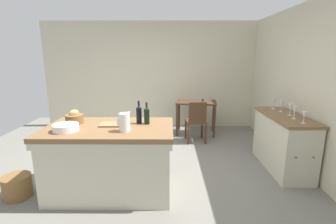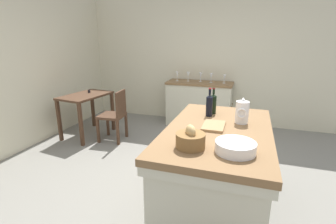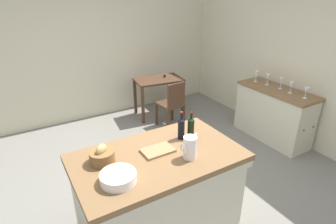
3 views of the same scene
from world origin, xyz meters
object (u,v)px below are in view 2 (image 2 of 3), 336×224
wine_glass_right (188,75)px  wine_bottle_amber (209,105)px  wine_bottle_dark (213,103)px  wine_glass_far_left (224,77)px  side_cabinet (199,104)px  wine_glass_far_right (177,74)px  wine_glass_left (211,76)px  wooden_chair (115,114)px  pitcher (242,112)px  writing_desk (86,101)px  bread_basket (190,139)px  wash_bowl (235,147)px  island_table (216,168)px  cutting_board (214,126)px  wine_glass_middle (201,75)px

wine_glass_right → wine_bottle_amber: bearing=-160.7°
wine_bottle_dark → wine_glass_far_left: size_ratio=1.76×
side_cabinet → wine_glass_far_right: bearing=91.0°
wine_glass_far_left → wine_glass_far_right: (-0.03, 0.93, 0.02)m
wine_glass_left → wine_glass_right: 0.46m
wine_glass_far_left → wooden_chair: bearing=127.4°
pitcher → wine_glass_right: pitcher is taller
wine_bottle_dark → wine_glass_far_left: (2.13, 0.10, -0.02)m
writing_desk → wine_glass_far_left: (1.22, -2.27, 0.36)m
bread_basket → wine_glass_far_left: size_ratio=1.39×
wine_bottle_dark → bread_basket: bearing=178.3°
pitcher → wine_bottle_amber: 0.37m
pitcher → wine_glass_far_right: (2.34, 1.36, -0.00)m
wooden_chair → wine_glass_far_right: 1.55m
bread_basket → writing_desk: bearing=51.2°
pitcher → wine_glass_left: 2.46m
bread_basket → side_cabinet: bearing=10.0°
writing_desk → wine_bottle_dark: bearing=-111.0°
wine_glass_far_left → wine_glass_right: wine_glass_right is taller
pitcher → side_cabinet: bearing=20.8°
bread_basket → wine_glass_far_left: bread_basket is taller
pitcher → wine_glass_far_right: bearing=30.1°
bread_basket → wine_glass_far_right: bearing=18.1°
side_cabinet → wine_glass_far_left: size_ratio=7.80×
side_cabinet → bread_basket: bread_basket is taller
wash_bowl → bread_basket: bearing=93.6°
island_table → wash_bowl: wash_bowl is taller
wooden_chair → wash_bowl: size_ratio=2.89×
pitcher → bread_basket: size_ratio=1.14×
bread_basket → cutting_board: bread_basket is taller
wooden_chair → wine_bottle_dark: size_ratio=2.99×
island_table → wash_bowl: (-0.48, -0.18, 0.46)m
bread_basket → wine_glass_far_left: bearing=1.4°
writing_desk → wash_bowl: wash_bowl is taller
island_table → side_cabinet: island_table is taller
wash_bowl → wine_glass_far_right: size_ratio=1.61×
island_table → wine_glass_middle: 2.78m
side_cabinet → pitcher: 2.58m
writing_desk → wine_glass_far_right: size_ratio=5.09×
wash_bowl → bread_basket: size_ratio=1.31×
side_cabinet → wine_bottle_dark: bearing=-164.9°
wine_glass_middle → wine_glass_far_left: bearing=-94.3°
cutting_board → wine_glass_left: (2.57, 0.43, 0.10)m
island_table → wine_bottle_dark: 0.73m
wine_glass_right → writing_desk: bearing=128.3°
wooden_chair → wine_bottle_amber: size_ratio=2.83×
wooden_chair → cutting_board: 2.30m
island_table → writing_desk: island_table is taller
island_table → wine_glass_far_left: (2.61, 0.23, 0.51)m
island_table → side_cabinet: bearing=15.1°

